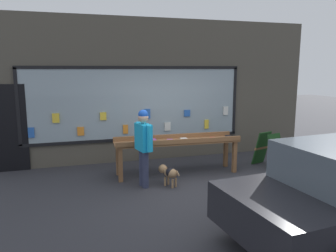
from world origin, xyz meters
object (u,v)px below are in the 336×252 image
object	(u,v)px
display_table_main	(177,144)
person_browsing	(144,143)
small_dog	(169,172)
sandwich_board_sign	(269,150)

from	to	relation	value
display_table_main	person_browsing	size ratio (longest dim) A/B	1.80
small_dog	sandwich_board_sign	distance (m)	2.88
sandwich_board_sign	person_browsing	bearing A→B (deg)	170.49
small_dog	sandwich_board_sign	size ratio (longest dim) A/B	0.57
small_dog	sandwich_board_sign	xyz separation A→B (m)	(2.82, 0.60, 0.14)
person_browsing	sandwich_board_sign	size ratio (longest dim) A/B	1.89
person_browsing	small_dog	bearing A→B (deg)	-114.57
person_browsing	sandwich_board_sign	xyz separation A→B (m)	(3.33, 0.48, -0.51)
display_table_main	person_browsing	world-z (taller)	person_browsing
display_table_main	sandwich_board_sign	size ratio (longest dim) A/B	3.40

